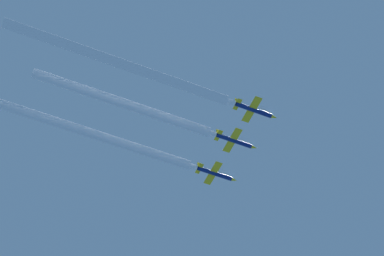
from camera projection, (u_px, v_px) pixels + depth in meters
jet_far_left at (216, 174)px, 217.41m from camera, size 8.12×11.83×2.84m
jet_inner_left at (235, 141)px, 211.34m from camera, size 8.12×11.83×2.84m
jet_center at (255, 110)px, 204.49m from camera, size 8.12×11.83×2.84m
smoke_trail_far_left at (97, 135)px, 209.44m from camera, size 2.47×55.04×2.47m
smoke_trail_inner_left at (127, 105)px, 204.20m from camera, size 2.47×48.12×2.47m
smoke_trail_center at (123, 64)px, 196.11m from camera, size 2.47×58.41×2.47m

